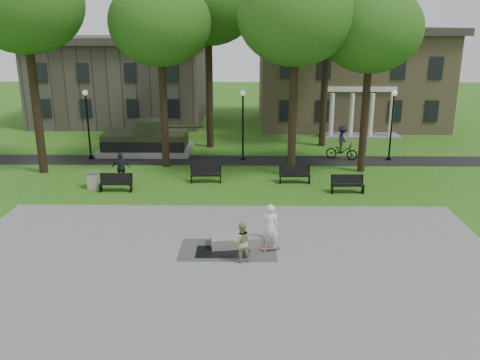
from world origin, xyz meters
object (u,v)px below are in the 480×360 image
(park_bench_0, at_px, (116,182))
(cyclist, at_px, (342,146))
(skateboarder, at_px, (270,227))
(friend_watching, at_px, (241,242))
(concrete_block, at_px, (237,240))
(trash_bin, at_px, (93,180))

(park_bench_0, bearing_deg, cyclist, 27.00)
(skateboarder, height_order, cyclist, cyclist)
(skateboarder, xyz_separation_m, friend_watching, (-1.17, -1.21, -0.15))
(concrete_block, bearing_deg, trash_bin, 137.41)
(concrete_block, bearing_deg, skateboarder, -11.75)
(trash_bin, bearing_deg, friend_watching, -47.02)
(concrete_block, distance_m, skateboarder, 1.58)
(trash_bin, bearing_deg, skateboarder, -39.34)
(skateboarder, height_order, trash_bin, skateboarder)
(friend_watching, height_order, cyclist, cyclist)
(cyclist, relative_size, park_bench_0, 1.30)
(cyclist, xyz_separation_m, park_bench_0, (-13.78, -7.13, -0.43))
(concrete_block, height_order, skateboarder, skateboarder)
(skateboarder, distance_m, park_bench_0, 11.13)
(skateboarder, xyz_separation_m, park_bench_0, (-8.26, 7.45, -0.47))
(friend_watching, distance_m, cyclist, 17.14)
(concrete_block, relative_size, trash_bin, 2.29)
(concrete_block, xyz_separation_m, trash_bin, (-8.36, 7.68, 0.24))
(cyclist, relative_size, trash_bin, 2.45)
(friend_watching, bearing_deg, skateboarder, -147.00)
(cyclist, bearing_deg, concrete_block, 176.39)
(concrete_block, xyz_separation_m, skateboarder, (1.36, -0.28, 0.74))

